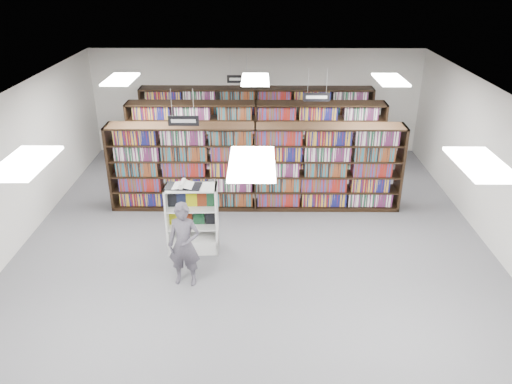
{
  "coord_description": "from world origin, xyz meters",
  "views": [
    {
      "loc": [
        0.1,
        -9.08,
        5.6
      ],
      "look_at": [
        0.03,
        0.5,
        1.1
      ],
      "focal_mm": 35.0,
      "sensor_mm": 36.0,
      "label": 1
    }
  ],
  "objects_px": {
    "endcap_display": "(193,228)",
    "bookshelf_row_near": "(255,167)",
    "shopper": "(184,245)",
    "open_book": "(183,185)"
  },
  "relations": [
    {
      "from": "endcap_display",
      "to": "shopper",
      "type": "distance_m",
      "value": 1.27
    },
    {
      "from": "open_book",
      "to": "shopper",
      "type": "xyz_separation_m",
      "value": [
        0.15,
        -1.18,
        -0.67
      ]
    },
    {
      "from": "endcap_display",
      "to": "bookshelf_row_near",
      "type": "bearing_deg",
      "value": 55.34
    },
    {
      "from": "shopper",
      "to": "open_book",
      "type": "bearing_deg",
      "value": 103.13
    },
    {
      "from": "shopper",
      "to": "endcap_display",
      "type": "bearing_deg",
      "value": 95.94
    },
    {
      "from": "open_book",
      "to": "shopper",
      "type": "bearing_deg",
      "value": -79.85
    },
    {
      "from": "open_book",
      "to": "shopper",
      "type": "distance_m",
      "value": 1.36
    },
    {
      "from": "endcap_display",
      "to": "open_book",
      "type": "height_order",
      "value": "open_book"
    },
    {
      "from": "bookshelf_row_near",
      "to": "shopper",
      "type": "height_order",
      "value": "bookshelf_row_near"
    },
    {
      "from": "bookshelf_row_near",
      "to": "open_book",
      "type": "relative_size",
      "value": 9.62
    }
  ]
}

